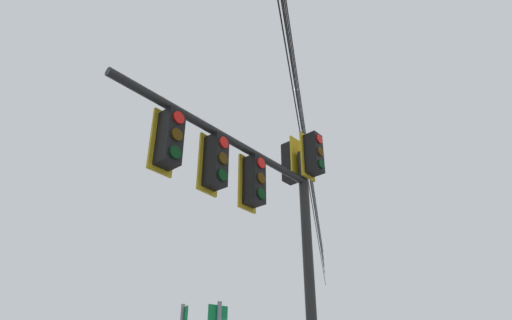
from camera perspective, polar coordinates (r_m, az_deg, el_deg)
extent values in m
cylinder|color=black|center=(8.36, 7.11, -17.28)|extent=(0.20, 0.20, 6.01)
cylinder|color=black|center=(7.54, -4.02, 2.94)|extent=(3.21, 3.51, 0.14)
cube|color=black|center=(9.21, 7.58, 0.80)|extent=(0.42, 0.42, 0.90)
cube|color=#B29319|center=(9.29, 6.71, 0.47)|extent=(0.33, 0.35, 1.04)
cylinder|color=red|center=(9.28, 8.30, 2.74)|extent=(0.16, 0.17, 0.20)
cylinder|color=#3C2703|center=(9.13, 8.43, 1.14)|extent=(0.16, 0.17, 0.20)
cylinder|color=black|center=(8.99, 8.56, -0.52)|extent=(0.16, 0.17, 0.20)
cube|color=black|center=(9.50, 4.60, -0.36)|extent=(0.42, 0.42, 0.90)
cube|color=#B29319|center=(9.42, 5.42, -0.04)|extent=(0.33, 0.35, 1.04)
cylinder|color=red|center=(9.73, 3.75, 0.89)|extent=(0.16, 0.17, 0.20)
cylinder|color=#3C2703|center=(9.59, 3.81, -0.67)|extent=(0.16, 0.17, 0.20)
cylinder|color=black|center=(9.45, 3.87, -2.27)|extent=(0.16, 0.17, 0.20)
cube|color=black|center=(7.75, -0.24, -2.72)|extent=(0.42, 0.42, 0.90)
cube|color=#B29319|center=(7.85, -1.18, -3.08)|extent=(0.32, 0.35, 1.04)
cylinder|color=red|center=(7.79, 0.68, -0.39)|extent=(0.16, 0.17, 0.20)
cylinder|color=#3C2703|center=(7.66, 0.70, -2.37)|extent=(0.16, 0.17, 0.20)
cylinder|color=black|center=(7.53, 0.71, -4.42)|extent=(0.16, 0.17, 0.20)
cube|color=black|center=(7.14, -5.29, -0.18)|extent=(0.42, 0.42, 0.90)
cube|color=#B29319|center=(7.25, -6.26, -0.59)|extent=(0.31, 0.36, 1.04)
cylinder|color=red|center=(7.19, -4.23, 2.31)|extent=(0.15, 0.17, 0.20)
cylinder|color=#3C2703|center=(7.04, -4.32, 0.22)|extent=(0.15, 0.17, 0.20)
cylinder|color=black|center=(6.90, -4.41, -1.96)|extent=(0.15, 0.17, 0.20)
cube|color=black|center=(6.62, -11.21, 2.79)|extent=(0.42, 0.42, 0.90)
cube|color=#B29319|center=(6.73, -12.12, 2.29)|extent=(0.32, 0.35, 1.04)
cylinder|color=red|center=(6.66, -10.07, 5.49)|extent=(0.16, 0.17, 0.20)
cylinder|color=#3C2703|center=(6.50, -10.29, 3.30)|extent=(0.16, 0.17, 0.20)
cylinder|color=black|center=(6.35, -10.53, 1.00)|extent=(0.16, 0.17, 0.20)
cube|color=#0C7238|center=(7.26, -5.04, -20.03)|extent=(0.30, 0.23, 0.42)
cube|color=white|center=(7.27, -5.11, -20.04)|extent=(0.24, 0.18, 0.36)
cube|color=#0C7238|center=(8.22, -9.35, -19.81)|extent=(0.15, 0.35, 0.39)
cube|color=white|center=(8.22, -9.24, -19.82)|extent=(0.11, 0.29, 0.33)
cylinder|color=black|center=(10.60, 6.45, -0.33)|extent=(5.00, 24.64, 0.32)
cylinder|color=black|center=(10.89, 6.28, 2.39)|extent=(5.00, 24.64, 0.32)
cylinder|color=black|center=(11.05, 6.20, 3.75)|extent=(5.00, 24.64, 0.32)
cylinder|color=black|center=(11.24, 6.10, 5.32)|extent=(5.00, 24.64, 0.32)
cylinder|color=black|center=(11.47, 6.00, 6.95)|extent=(5.00, 24.64, 0.32)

